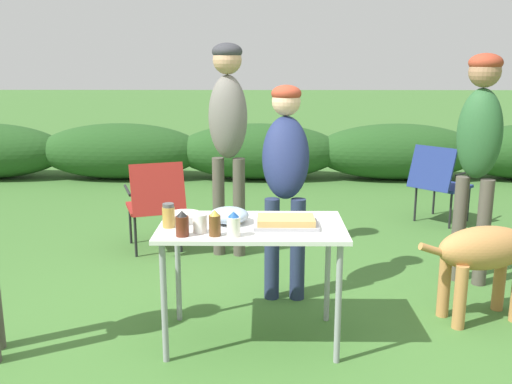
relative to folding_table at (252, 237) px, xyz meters
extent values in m
plane|color=#3D6B2D|center=(0.00, 0.00, -0.66)|extent=(60.00, 60.00, 0.00)
ellipsoid|color=#234C1E|center=(-2.00, 4.91, -0.26)|extent=(2.40, 0.90, 0.81)
ellipsoid|color=#234C1E|center=(0.00, 4.91, -0.26)|extent=(2.40, 0.90, 0.81)
ellipsoid|color=#234C1E|center=(2.00, 4.91, -0.26)|extent=(2.40, 0.90, 0.81)
cube|color=silver|center=(0.00, 0.00, 0.06)|extent=(1.10, 0.64, 0.02)
cylinder|color=gray|center=(-0.49, -0.27, -0.31)|extent=(0.04, 0.04, 0.71)
cylinder|color=gray|center=(0.49, -0.27, -0.31)|extent=(0.04, 0.04, 0.71)
cylinder|color=gray|center=(-0.49, 0.27, -0.31)|extent=(0.04, 0.04, 0.71)
cylinder|color=gray|center=(0.49, 0.27, -0.31)|extent=(0.04, 0.04, 0.71)
cube|color=#9E9EA3|center=(0.20, -0.03, 0.09)|extent=(0.38, 0.23, 0.02)
cube|color=tan|center=(0.20, -0.03, 0.11)|extent=(0.33, 0.20, 0.04)
cylinder|color=white|center=(-0.42, 0.10, 0.10)|extent=(0.21, 0.21, 0.04)
ellipsoid|color=#99B2CC|center=(-0.14, 0.04, 0.12)|extent=(0.24, 0.24, 0.09)
cylinder|color=white|center=(-0.29, -0.16, 0.13)|extent=(0.08, 0.08, 0.11)
cylinder|color=#B2893D|center=(-0.48, -0.05, 0.14)|extent=(0.07, 0.07, 0.12)
cylinder|color=#4C4C4C|center=(-0.48, -0.05, 0.21)|extent=(0.07, 0.07, 0.02)
cylinder|color=#562314|center=(-0.38, -0.22, 0.13)|extent=(0.07, 0.07, 0.11)
cone|color=black|center=(-0.38, -0.22, 0.21)|extent=(0.06, 0.06, 0.03)
cylinder|color=brown|center=(-0.20, -0.22, 0.14)|extent=(0.07, 0.07, 0.12)
cone|color=gold|center=(-0.20, -0.22, 0.21)|extent=(0.06, 0.06, 0.03)
cylinder|color=silver|center=(-0.10, -0.22, 0.13)|extent=(0.08, 0.08, 0.11)
cone|color=#194793|center=(-0.10, -0.22, 0.20)|extent=(0.06, 0.06, 0.03)
cylinder|color=#232D4C|center=(0.13, 0.64, -0.29)|extent=(0.11, 0.11, 0.74)
cylinder|color=#232D4C|center=(0.31, 0.63, -0.29)|extent=(0.11, 0.11, 0.74)
ellipsoid|color=navy|center=(0.23, 0.75, 0.36)|extent=(0.35, 0.46, 0.65)
sphere|color=#DBAD89|center=(0.23, 0.86, 0.74)|extent=(0.21, 0.21, 0.21)
ellipsoid|color=#993823|center=(0.23, 0.86, 0.80)|extent=(0.22, 0.22, 0.12)
cylinder|color=#4C473D|center=(-0.32, 1.60, -0.23)|extent=(0.11, 0.11, 0.87)
cylinder|color=#4C473D|center=(-0.14, 1.57, -0.23)|extent=(0.11, 0.11, 0.87)
ellipsoid|color=slate|center=(-0.23, 1.59, 0.56)|extent=(0.36, 0.29, 0.70)
sphere|color=tan|center=(-0.23, 1.59, 1.03)|extent=(0.24, 0.24, 0.24)
ellipsoid|color=#333338|center=(-0.23, 1.59, 1.10)|extent=(0.25, 0.25, 0.14)
cylinder|color=#4C473D|center=(1.59, 1.01, -0.25)|extent=(0.10, 0.10, 0.83)
cylinder|color=#4C473D|center=(1.74, 0.91, -0.25)|extent=(0.10, 0.10, 0.83)
ellipsoid|color=#28562D|center=(1.66, 0.96, 0.50)|extent=(0.40, 0.38, 0.67)
sphere|color=#936B4C|center=(1.66, 0.96, 0.95)|extent=(0.23, 0.23, 0.23)
ellipsoid|color=#993823|center=(1.66, 0.96, 1.01)|extent=(0.24, 0.24, 0.14)
cylinder|color=#B27A42|center=(1.28, 0.35, -0.45)|extent=(0.08, 0.08, 0.42)
cylinder|color=#B27A42|center=(1.33, 0.17, -0.45)|extent=(0.08, 0.08, 0.42)
cylinder|color=#B27A42|center=(1.70, 0.46, -0.45)|extent=(0.08, 0.08, 0.42)
ellipsoid|color=#B27A42|center=(1.51, 0.31, -0.17)|extent=(0.71, 0.44, 0.29)
cylinder|color=#B27A42|center=(1.15, 0.22, -0.15)|extent=(0.21, 0.10, 0.11)
cube|color=maroon|center=(-0.93, 1.76, -0.28)|extent=(0.59, 0.59, 0.03)
cube|color=maroon|center=(-0.83, 1.50, -0.05)|extent=(0.49, 0.30, 0.44)
cylinder|color=black|center=(-1.05, 1.51, -0.47)|extent=(0.02, 0.02, 0.38)
cylinder|color=black|center=(-0.67, 1.64, -0.47)|extent=(0.02, 0.02, 0.38)
cylinder|color=black|center=(-1.18, 1.89, -0.47)|extent=(0.02, 0.02, 0.38)
cylinder|color=black|center=(-0.80, 2.02, -0.47)|extent=(0.02, 0.02, 0.38)
cylinder|color=black|center=(-1.14, 1.69, -0.10)|extent=(0.16, 0.40, 0.02)
cylinder|color=black|center=(-0.71, 1.84, -0.10)|extent=(0.16, 0.40, 0.02)
cube|color=navy|center=(1.99, 2.69, -0.28)|extent=(0.65, 0.65, 0.03)
cube|color=navy|center=(1.79, 2.49, -0.05)|extent=(0.44, 0.44, 0.44)
cylinder|color=black|center=(1.70, 2.69, -0.47)|extent=(0.02, 0.02, 0.38)
cylinder|color=black|center=(1.99, 2.41, -0.47)|extent=(0.02, 0.02, 0.38)
cylinder|color=black|center=(1.98, 2.97, -0.47)|extent=(0.02, 0.02, 0.38)
cylinder|color=black|center=(2.27, 2.69, -0.47)|extent=(0.02, 0.02, 0.38)
cylinder|color=black|center=(1.82, 2.85, -0.10)|extent=(0.31, 0.31, 0.02)
cylinder|color=black|center=(2.15, 2.53, -0.10)|extent=(0.31, 0.31, 0.02)
camera|label=1|loc=(0.06, -3.24, 1.03)|focal=40.00mm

